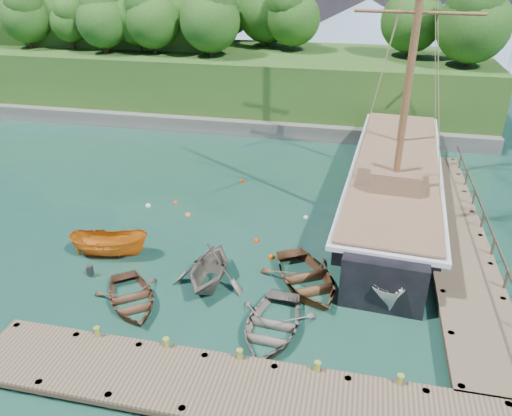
% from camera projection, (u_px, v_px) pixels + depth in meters
% --- Properties ---
extents(ground, '(160.00, 160.00, 0.00)m').
position_uv_depth(ground, '(225.00, 288.00, 24.39)').
color(ground, '#193C2F').
rests_on(ground, ground).
extents(dock_near, '(20.00, 3.20, 1.10)m').
position_uv_depth(dock_near, '(230.00, 389.00, 18.16)').
color(dock_near, '#4D3F2F').
rests_on(dock_near, ground).
extents(dock_east, '(3.20, 24.00, 1.10)m').
position_uv_depth(dock_east, '(455.00, 235.00, 28.08)').
color(dock_east, '#4D3F2F').
rests_on(dock_east, ground).
extents(bollard_0, '(0.26, 0.26, 0.45)m').
position_uv_depth(bollard_0, '(100.00, 347.00, 20.71)').
color(bollard_0, olive).
rests_on(bollard_0, ground).
extents(bollard_1, '(0.26, 0.26, 0.45)m').
position_uv_depth(bollard_1, '(168.00, 358.00, 20.14)').
color(bollard_1, olive).
rests_on(bollard_1, ground).
extents(bollard_2, '(0.26, 0.26, 0.45)m').
position_uv_depth(bollard_2, '(240.00, 370.00, 19.57)').
color(bollard_2, olive).
rests_on(bollard_2, ground).
extents(bollard_3, '(0.26, 0.26, 0.45)m').
position_uv_depth(bollard_3, '(316.00, 383.00, 19.00)').
color(bollard_3, olive).
rests_on(bollard_3, ground).
extents(bollard_4, '(0.26, 0.26, 0.45)m').
position_uv_depth(bollard_4, '(397.00, 396.00, 18.43)').
color(bollard_4, olive).
rests_on(bollard_4, ground).
extents(rowboat_0, '(4.98, 5.25, 0.89)m').
position_uv_depth(rowboat_0, '(132.00, 304.00, 23.24)').
color(rowboat_0, '#533323').
rests_on(rowboat_0, ground).
extents(rowboat_1, '(3.65, 4.22, 2.21)m').
position_uv_depth(rowboat_1, '(210.00, 284.00, 24.69)').
color(rowboat_1, '#686055').
rests_on(rowboat_1, ground).
extents(rowboat_2, '(5.74, 6.29, 1.07)m').
position_uv_depth(rowboat_2, '(306.00, 285.00, 24.56)').
color(rowboat_2, brown).
rests_on(rowboat_2, ground).
extents(rowboat_3, '(3.78, 5.05, 1.00)m').
position_uv_depth(rowboat_3, '(271.00, 333.00, 21.49)').
color(rowboat_3, '#696157').
rests_on(rowboat_3, ground).
extents(motorboat_orange, '(4.44, 2.24, 1.64)m').
position_uv_depth(motorboat_orange, '(111.00, 256.00, 26.98)').
color(motorboat_orange, orange).
rests_on(motorboat_orange, ground).
extents(cabin_boat_white, '(3.48, 5.11, 1.85)m').
position_uv_depth(cabin_boat_white, '(374.00, 291.00, 24.14)').
color(cabin_boat_white, white).
rests_on(cabin_boat_white, ground).
extents(schooner, '(6.93, 29.56, 22.01)m').
position_uv_depth(schooner, '(393.00, 187.00, 32.02)').
color(schooner, black).
rests_on(schooner, ground).
extents(mooring_buoy_0, '(0.28, 0.28, 0.28)m').
position_uv_depth(mooring_buoy_0, '(99.00, 238.00, 28.61)').
color(mooring_buoy_0, white).
rests_on(mooring_buoy_0, ground).
extents(mooring_buoy_1, '(0.35, 0.35, 0.35)m').
position_uv_depth(mooring_buoy_1, '(188.00, 215.00, 31.10)').
color(mooring_buoy_1, orange).
rests_on(mooring_buoy_1, ground).
extents(mooring_buoy_2, '(0.32, 0.32, 0.32)m').
position_uv_depth(mooring_buoy_2, '(256.00, 241.00, 28.33)').
color(mooring_buoy_2, '#F72C00').
rests_on(mooring_buoy_2, ground).
extents(mooring_buoy_3, '(0.29, 0.29, 0.29)m').
position_uv_depth(mooring_buoy_3, '(306.00, 218.00, 30.81)').
color(mooring_buoy_3, silver).
rests_on(mooring_buoy_3, ground).
extents(mooring_buoy_4, '(0.29, 0.29, 0.29)m').
position_uv_depth(mooring_buoy_4, '(176.00, 203.00, 32.64)').
color(mooring_buoy_4, '#E13E0B').
rests_on(mooring_buoy_4, ground).
extents(mooring_buoy_5, '(0.32, 0.32, 0.32)m').
position_uv_depth(mooring_buoy_5, '(242.00, 182.00, 35.64)').
color(mooring_buoy_5, red).
rests_on(mooring_buoy_5, ground).
extents(mooring_buoy_6, '(0.36, 0.36, 0.36)m').
position_uv_depth(mooring_buoy_6, '(148.00, 206.00, 32.24)').
color(mooring_buoy_6, silver).
rests_on(mooring_buoy_6, ground).
extents(mooring_buoy_7, '(0.36, 0.36, 0.36)m').
position_uv_depth(mooring_buoy_7, '(271.00, 258.00, 26.79)').
color(mooring_buoy_7, '#F24C00').
rests_on(mooring_buoy_7, ground).
extents(headland, '(51.00, 19.31, 12.90)m').
position_uv_depth(headland, '(185.00, 51.00, 51.57)').
color(headland, '#474744').
rests_on(headland, ground).
extents(distant_ridge, '(117.00, 40.00, 10.00)m').
position_uv_depth(distant_ridge, '(363.00, 22.00, 82.43)').
color(distant_ridge, '#728CA5').
rests_on(distant_ridge, ground).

